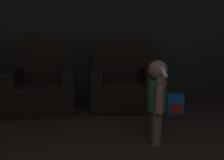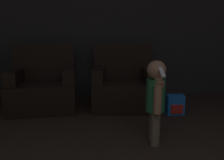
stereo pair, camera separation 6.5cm
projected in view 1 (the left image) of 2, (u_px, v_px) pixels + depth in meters
name	position (u px, v px, depth m)	size (l,w,h in m)	color
wall_back	(108.00, 25.00, 3.89)	(8.40, 0.05, 2.60)	#33302D
armchair_left	(42.00, 87.00, 3.25)	(0.99, 0.87, 0.99)	black
armchair_right	(122.00, 85.00, 3.38)	(0.98, 0.85, 0.99)	black
person_toddler	(157.00, 95.00, 2.11)	(0.18, 0.33, 0.82)	brown
toy_backpack	(174.00, 104.00, 3.04)	(0.23, 0.16, 0.28)	blue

